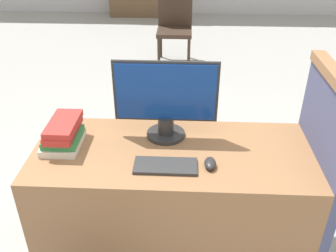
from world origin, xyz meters
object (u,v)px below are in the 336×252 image
mouse (210,163)px  keyboard (165,166)px  monitor (166,100)px  book_stack (63,134)px  far_chair (175,22)px

mouse → keyboard: bearing=-175.7°
monitor → keyboard: monitor is taller
keyboard → book_stack: bearing=163.3°
far_chair → mouse: bearing=-39.0°
monitor → book_stack: bearing=-166.5°
keyboard → book_stack: size_ratio=1.13×
monitor → mouse: bearing=-49.8°
far_chair → monitor: bearing=-42.9°
keyboard → far_chair: (-0.07, 3.35, -0.22)m
mouse → far_chair: 3.35m
mouse → far_chair: bearing=94.9°
keyboard → monitor: bearing=92.8°
keyboard → book_stack: book_stack is taller
monitor → far_chair: 3.09m
monitor → book_stack: 0.57m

